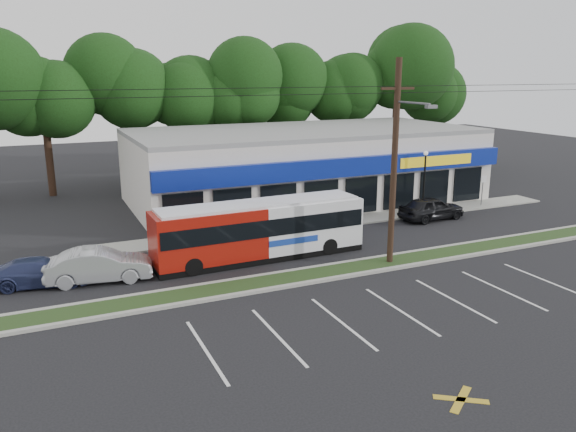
# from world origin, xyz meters

# --- Properties ---
(ground) EXTENTS (120.00, 120.00, 0.00)m
(ground) POSITION_xyz_m (0.00, 0.00, 0.00)
(ground) COLOR black
(ground) RESTS_ON ground
(grass_strip) EXTENTS (40.00, 1.60, 0.12)m
(grass_strip) POSITION_xyz_m (0.00, 1.00, 0.06)
(grass_strip) COLOR #243515
(grass_strip) RESTS_ON ground
(curb_south) EXTENTS (40.00, 0.25, 0.14)m
(curb_south) POSITION_xyz_m (0.00, 0.15, 0.07)
(curb_south) COLOR #9E9E93
(curb_south) RESTS_ON ground
(curb_north) EXTENTS (40.00, 0.25, 0.14)m
(curb_north) POSITION_xyz_m (0.00, 1.85, 0.07)
(curb_north) COLOR #9E9E93
(curb_north) RESTS_ON ground
(sidewalk) EXTENTS (32.00, 2.20, 0.10)m
(sidewalk) POSITION_xyz_m (5.00, 9.00, 0.05)
(sidewalk) COLOR #9E9E93
(sidewalk) RESTS_ON ground
(strip_mall) EXTENTS (25.00, 12.55, 5.30)m
(strip_mall) POSITION_xyz_m (5.50, 15.91, 2.65)
(strip_mall) COLOR beige
(strip_mall) RESTS_ON ground
(utility_pole) EXTENTS (50.00, 2.77, 10.00)m
(utility_pole) POSITION_xyz_m (2.83, 0.93, 5.41)
(utility_pole) COLOR black
(utility_pole) RESTS_ON ground
(lamp_post) EXTENTS (0.30, 0.30, 4.25)m
(lamp_post) POSITION_xyz_m (11.00, 8.80, 2.67)
(lamp_post) COLOR black
(lamp_post) RESTS_ON ground
(sign_post) EXTENTS (0.45, 0.10, 2.23)m
(sign_post) POSITION_xyz_m (16.00, 8.57, 1.56)
(sign_post) COLOR #59595E
(sign_post) RESTS_ON ground
(tree_line) EXTENTS (46.76, 6.76, 11.83)m
(tree_line) POSITION_xyz_m (4.00, 26.00, 8.42)
(tree_line) COLOR black
(tree_line) RESTS_ON ground
(metrobus) EXTENTS (11.07, 2.57, 2.97)m
(metrobus) POSITION_xyz_m (-2.59, 4.50, 1.57)
(metrobus) COLOR #99140B
(metrobus) RESTS_ON ground
(car_dark) EXTENTS (4.60, 2.08, 1.53)m
(car_dark) POSITION_xyz_m (10.42, 7.15, 0.77)
(car_dark) COLOR black
(car_dark) RESTS_ON ground
(car_silver) EXTENTS (4.89, 2.32, 1.55)m
(car_silver) POSITION_xyz_m (-10.55, 4.42, 0.77)
(car_silver) COLOR #9FA2A7
(car_silver) RESTS_ON ground
(car_blue) EXTENTS (4.61, 2.50, 1.27)m
(car_blue) POSITION_xyz_m (-13.00, 5.01, 0.63)
(car_blue) COLOR navy
(car_blue) RESTS_ON ground
(pedestrian_a) EXTENTS (0.72, 0.66, 1.64)m
(pedestrian_a) POSITION_xyz_m (2.34, 6.16, 0.82)
(pedestrian_a) COLOR silver
(pedestrian_a) RESTS_ON ground
(pedestrian_b) EXTENTS (0.98, 0.92, 1.61)m
(pedestrian_b) POSITION_xyz_m (3.29, 7.50, 0.81)
(pedestrian_b) COLOR #B9B1A7
(pedestrian_b) RESTS_ON ground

